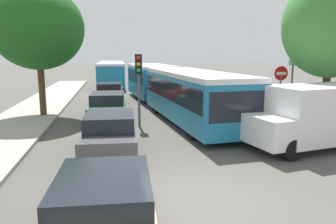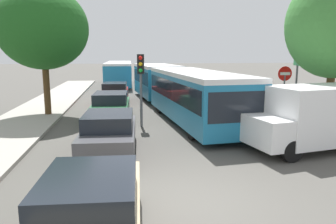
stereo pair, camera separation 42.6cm
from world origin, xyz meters
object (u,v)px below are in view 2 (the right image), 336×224
object	(u,v)px
white_van	(320,116)
direction_sign_post	(297,71)
city_bus_rear	(119,72)
queued_car_red	(115,93)
queued_car_green	(111,106)
traffic_light	(141,74)
tree_left_mid	(43,30)
queued_car_graphite	(109,133)
no_entry_sign	(284,86)
queued_car_tan	(91,211)
articulated_bus	(176,86)
tree_right_near	(336,25)

from	to	relation	value
white_van	direction_sign_post	xyz separation A→B (m)	(1.82, 5.00, 1.31)
city_bus_rear	queued_car_red	world-z (taller)	city_bus_rear
queued_car_green	direction_sign_post	world-z (taller)	direction_sign_post
white_van	direction_sign_post	bearing A→B (deg)	-121.62
traffic_light	tree_left_mid	world-z (taller)	tree_left_mid
queued_car_green	direction_sign_post	xyz separation A→B (m)	(9.42, -1.27, 1.82)
queued_car_graphite	queued_car_red	distance (m)	11.84
queued_car_green	queued_car_red	bearing A→B (deg)	2.02
traffic_light	no_entry_sign	bearing A→B (deg)	93.34
queued_car_tan	tree_left_mid	xyz separation A→B (m)	(-3.52, 12.97, 3.90)
traffic_light	direction_sign_post	distance (m)	7.96
no_entry_sign	articulated_bus	bearing A→B (deg)	-134.39
queued_car_graphite	tree_right_near	distance (m)	10.25
queued_car_tan	queued_car_green	distance (m)	11.43
traffic_light	white_van	bearing A→B (deg)	59.04
white_van	tree_left_mid	bearing A→B (deg)	-46.74
queued_car_tan	white_van	xyz separation A→B (m)	(7.56, 5.16, 0.53)
articulated_bus	tree_right_near	xyz separation A→B (m)	(5.68, -6.51, 3.12)
queued_car_green	white_van	distance (m)	9.86
queued_car_graphite	direction_sign_post	size ratio (longest dim) A/B	1.17
queued_car_red	tree_left_mid	size ratio (longest dim) A/B	0.60
queued_car_graphite	tree_left_mid	world-z (taller)	tree_left_mid
traffic_light	articulated_bus	bearing A→B (deg)	157.09
no_entry_sign	direction_sign_post	size ratio (longest dim) A/B	0.78
articulated_bus	no_entry_sign	bearing A→B (deg)	39.74
city_bus_rear	direction_sign_post	size ratio (longest dim) A/B	3.20
tree_left_mid	tree_right_near	size ratio (longest dim) A/B	1.01
articulated_bus	queued_car_green	world-z (taller)	articulated_bus
direction_sign_post	tree_right_near	world-z (taller)	tree_right_near
articulated_bus	queued_car_tan	xyz separation A→B (m)	(-3.75, -13.96, -0.76)
city_bus_rear	traffic_light	bearing A→B (deg)	-175.53
white_van	tree_left_mid	world-z (taller)	tree_left_mid
articulated_bus	queued_car_green	xyz separation A→B (m)	(-3.79, -2.53, -0.74)
white_van	queued_car_red	bearing A→B (deg)	-70.34
city_bus_rear	direction_sign_post	distance (m)	21.83
queued_car_tan	city_bus_rear	bearing A→B (deg)	2.27
articulated_bus	tree_left_mid	xyz separation A→B (m)	(-7.27, -0.99, 3.14)
white_van	tree_right_near	distance (m)	4.47
queued_car_red	queued_car_tan	bearing A→B (deg)	-177.45
queued_car_graphite	tree_left_mid	bearing A→B (deg)	29.23
traffic_light	no_entry_sign	world-z (taller)	traffic_light
articulated_bus	city_bus_rear	distance (m)	16.37
traffic_light	no_entry_sign	xyz separation A→B (m)	(6.93, -0.32, -0.62)
queued_car_tan	traffic_light	distance (m)	10.03
queued_car_graphite	direction_sign_post	world-z (taller)	direction_sign_post
articulated_bus	tree_left_mid	bearing A→B (deg)	-88.10
queued_car_red	tree_right_near	bearing A→B (deg)	-134.45
queued_car_tan	queued_car_red	world-z (taller)	queued_car_red
no_entry_sign	tree_left_mid	size ratio (longest dim) A/B	0.41
queued_car_graphite	city_bus_rear	bearing A→B (deg)	2.41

